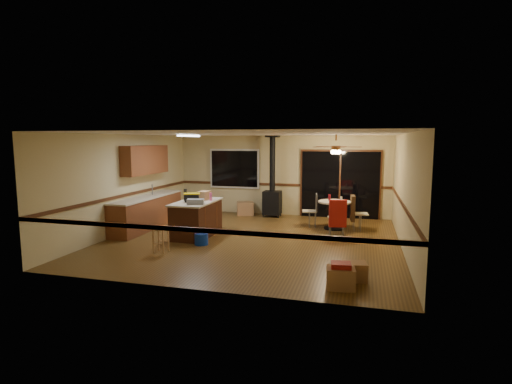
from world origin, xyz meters
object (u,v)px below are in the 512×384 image
(box_under_window, at_px, (245,209))
(box_corner_b, at_px, (355,271))
(blue_bucket, at_px, (201,239))
(chair_left, at_px, (313,206))
(chair_near, at_px, (338,213))
(toolbox_grey, at_px, (195,202))
(chair_right, at_px, (354,208))
(box_corner_a, at_px, (341,278))
(wood_stove, at_px, (272,194))
(kitchen_island, at_px, (197,218))
(dining_table, at_px, (334,210))
(bar_stool, at_px, (161,240))
(toolbox_black, at_px, (192,198))

(box_under_window, bearing_deg, box_corner_b, -56.42)
(blue_bucket, bearing_deg, chair_left, 49.02)
(chair_left, distance_m, chair_near, 1.24)
(toolbox_grey, bearing_deg, chair_left, 41.48)
(chair_left, relative_size, chair_right, 0.74)
(chair_right, bearing_deg, box_corner_a, -91.10)
(wood_stove, xyz_separation_m, chair_left, (1.47, -1.20, -0.14))
(kitchen_island, relative_size, chair_right, 2.40)
(kitchen_island, xyz_separation_m, box_under_window, (0.38, 3.10, -0.24))
(wood_stove, bearing_deg, box_under_window, 176.88)
(chair_right, height_order, box_corner_b, chair_right)
(chair_near, height_order, chair_right, same)
(wood_stove, distance_m, box_under_window, 1.05)
(toolbox_grey, bearing_deg, chair_near, 21.30)
(toolbox_grey, xyz_separation_m, box_corner_a, (3.62, -2.37, -0.79))
(blue_bucket, bearing_deg, dining_table, 41.17)
(wood_stove, distance_m, chair_left, 1.90)
(bar_stool, height_order, chair_near, chair_near)
(bar_stool, distance_m, chair_near, 4.43)
(toolbox_grey, relative_size, dining_table, 0.44)
(blue_bucket, relative_size, box_corner_a, 0.70)
(box_under_window, relative_size, box_corner_b, 1.35)
(kitchen_island, xyz_separation_m, blue_bucket, (0.46, -0.80, -0.32))
(wood_stove, bearing_deg, blue_bucket, -102.27)
(chair_right, bearing_deg, box_under_window, 159.05)
(toolbox_grey, relative_size, box_corner_b, 1.01)
(wood_stove, xyz_separation_m, box_under_window, (-0.92, 0.05, -0.51))
(dining_table, bearing_deg, box_corner_b, -80.99)
(chair_right, xyz_separation_m, box_under_window, (-3.50, 1.34, -0.38))
(dining_table, bearing_deg, toolbox_black, -151.20)
(kitchen_island, height_order, box_corner_a, kitchen_island)
(box_corner_b, bearing_deg, chair_right, 91.82)
(blue_bucket, distance_m, chair_right, 4.30)
(kitchen_island, distance_m, box_corner_b, 4.66)
(toolbox_grey, xyz_separation_m, chair_near, (3.33, 1.30, -0.37))
(toolbox_grey, distance_m, box_corner_a, 4.40)
(blue_bucket, xyz_separation_m, box_corner_a, (3.33, -2.01, 0.04))
(bar_stool, relative_size, box_under_window, 1.02)
(blue_bucket, height_order, chair_right, chair_right)
(dining_table, height_order, chair_left, chair_left)
(toolbox_grey, xyz_separation_m, chair_left, (2.59, 2.29, -0.37))
(blue_bucket, relative_size, box_corner_b, 0.81)
(toolbox_grey, height_order, box_corner_b, toolbox_grey)
(dining_table, height_order, chair_near, chair_near)
(toolbox_grey, xyz_separation_m, blue_bucket, (0.29, -0.36, -0.83))
(toolbox_black, bearing_deg, blue_bucket, -51.79)
(chair_near, bearing_deg, chair_left, 126.59)
(blue_bucket, height_order, box_corner_a, box_corner_a)
(kitchen_island, bearing_deg, dining_table, 27.26)
(kitchen_island, height_order, toolbox_grey, toolbox_grey)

